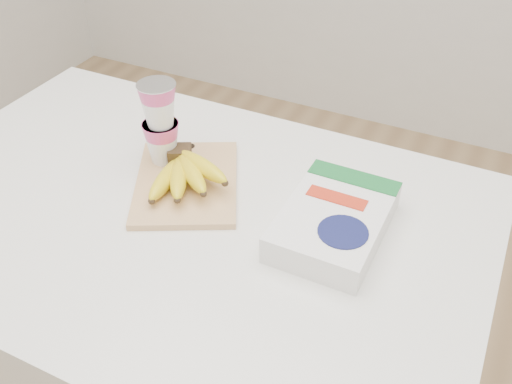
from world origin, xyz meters
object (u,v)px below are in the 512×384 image
cereal_box (334,221)px  bananas (184,172)px  cutting_board (187,183)px  table (192,348)px  yogurt_stack (160,121)px

cereal_box → bananas: bearing=-179.0°
cutting_board → cereal_box: (0.33, -0.00, 0.02)m
table → cereal_box: cereal_box is taller
table → cutting_board: size_ratio=4.29×
bananas → table: bearing=-74.8°
bananas → yogurt_stack: (-0.08, 0.05, 0.07)m
bananas → yogurt_stack: bearing=149.2°
table → cutting_board: 0.47m
bananas → yogurt_stack: yogurt_stack is taller
yogurt_stack → cereal_box: 0.42m
bananas → yogurt_stack: size_ratio=1.03×
yogurt_stack → cereal_box: bearing=-6.3°
table → yogurt_stack: size_ratio=6.55×
yogurt_stack → bananas: bearing=-30.8°
table → yogurt_stack: yogurt_stack is taller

